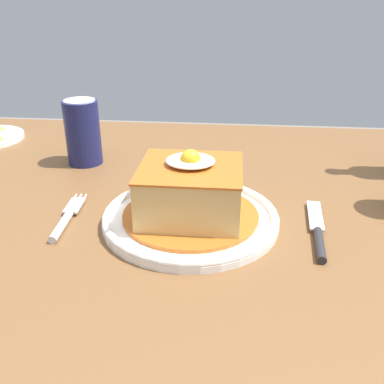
# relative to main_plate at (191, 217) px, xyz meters

# --- Properties ---
(dining_table) EXTENTS (1.44, 0.82, 0.75)m
(dining_table) POSITION_rel_main_plate_xyz_m (-0.02, 0.10, -0.12)
(dining_table) COLOR brown
(dining_table) RESTS_ON ground_plane
(main_plate) EXTENTS (0.25, 0.25, 0.02)m
(main_plate) POSITION_rel_main_plate_xyz_m (0.00, 0.00, 0.00)
(main_plate) COLOR white
(main_plate) RESTS_ON dining_table
(sandwich_meal) EXTENTS (0.20, 0.20, 0.10)m
(sandwich_meal) POSITION_rel_main_plate_xyz_m (-0.00, 0.00, 0.04)
(sandwich_meal) COLOR #B75B1E
(sandwich_meal) RESTS_ON main_plate
(fork) EXTENTS (0.02, 0.14, 0.01)m
(fork) POSITION_rel_main_plate_xyz_m (-0.18, -0.02, -0.00)
(fork) COLOR silver
(fork) RESTS_ON dining_table
(knife) EXTENTS (0.03, 0.17, 0.01)m
(knife) POSITION_rel_main_plate_xyz_m (0.18, -0.03, -0.00)
(knife) COLOR #262628
(knife) RESTS_ON dining_table
(soda_can) EXTENTS (0.07, 0.07, 0.12)m
(soda_can) POSITION_rel_main_plate_xyz_m (-0.23, 0.22, 0.05)
(soda_can) COLOR #191E51
(soda_can) RESTS_ON dining_table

